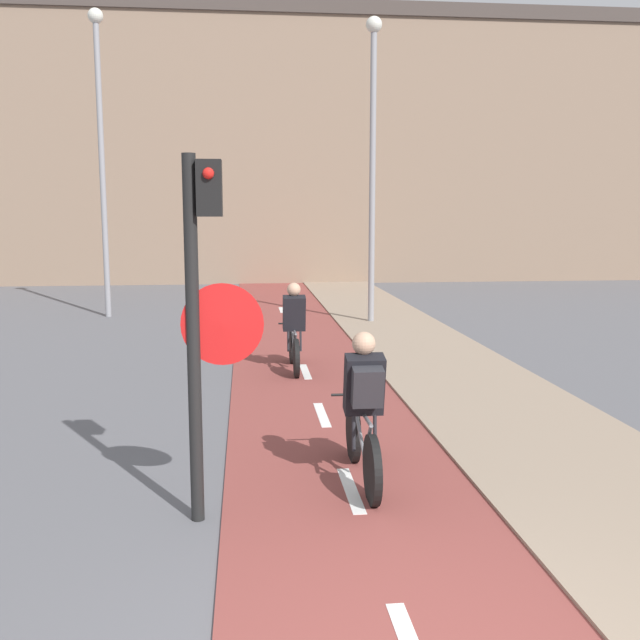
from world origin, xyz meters
name	(u,v)px	position (x,y,z in m)	size (l,w,h in m)	color
building_row_background	(268,150)	(0.00, 25.40, 5.00)	(60.00, 5.20, 9.99)	#89705B
traffic_light_pole	(203,298)	(-1.28, 2.54, 1.87)	(0.67, 0.25, 3.01)	black
street_lamp_far	(101,134)	(-4.36, 14.88, 4.44)	(0.36, 0.36, 7.34)	gray
street_lamp_sidewalk	(373,140)	(1.98, 13.15, 4.20)	(0.36, 0.36, 6.87)	gray
cyclist_near	(364,412)	(0.15, 3.20, 0.70)	(0.46, 1.75, 1.46)	black
cyclist_far	(294,331)	(-0.17, 8.17, 0.66)	(0.46, 1.69, 1.45)	black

